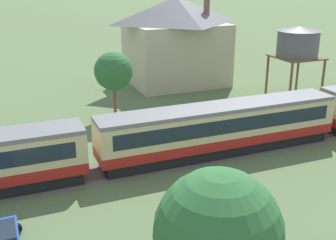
{
  "coord_description": "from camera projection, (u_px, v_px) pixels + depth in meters",
  "views": [
    {
      "loc": [
        -44.17,
        -27.05,
        14.21
      ],
      "look_at": [
        -32.86,
        0.8,
        3.43
      ],
      "focal_mm": 45.0,
      "sensor_mm": 36.0,
      "label": 1
    }
  ],
  "objects": [
    {
      "name": "water_tower",
      "position": [
        298.0,
        43.0,
        47.1
      ],
      "size": [
        4.9,
        4.9,
        8.3
      ],
      "color": "brown",
      "rests_on": "ground_plane"
    },
    {
      "name": "railway_track",
      "position": [
        194.0,
        157.0,
        33.85
      ],
      "size": [
        155.28,
        3.6,
        0.04
      ],
      "color": "#665B51",
      "rests_on": "ground_plane"
    },
    {
      "name": "passenger_train",
      "position": [
        223.0,
        126.0,
        33.99
      ],
      "size": [
        105.28,
        3.13,
        4.07
      ],
      "color": "#AD1E19",
      "rests_on": "ground_plane"
    },
    {
      "name": "yard_tree_1",
      "position": [
        218.0,
        232.0,
        14.95
      ],
      "size": [
        4.68,
        4.68,
        7.75
      ],
      "color": "brown",
      "rests_on": "ground_plane"
    },
    {
      "name": "station_house_grey_roof",
      "position": [
        176.0,
        40.0,
        54.09
      ],
      "size": [
        12.67,
        10.66,
        11.02
      ],
      "color": "#BCB293",
      "rests_on": "ground_plane"
    },
    {
      "name": "parked_car_blue_2",
      "position": [
        2.0,
        240.0,
        22.43
      ],
      "size": [
        2.25,
        4.04,
        1.29
      ],
      "rotation": [
        0.0,
        0.0,
        1.58
      ],
      "color": "#284CA8",
      "rests_on": "ground_plane"
    },
    {
      "name": "yard_tree_2",
      "position": [
        113.0,
        71.0,
        41.26
      ],
      "size": [
        3.81,
        3.81,
        6.73
      ],
      "color": "brown",
      "rests_on": "ground_plane"
    }
  ]
}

